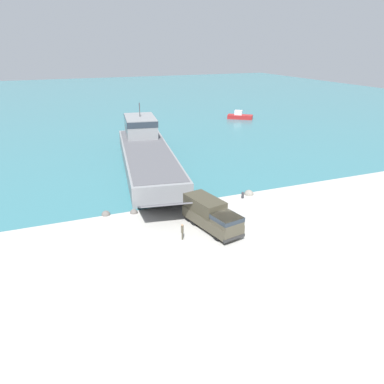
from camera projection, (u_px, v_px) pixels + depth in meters
The scene contains 10 objects.
ground_plane at pixel (224, 226), 39.05m from camera, with size 240.00×240.00×0.00m, color #B7B5AD.
water_surface at pixel (92, 101), 122.95m from camera, with size 240.00×180.00×0.01m, color teal.
landing_craft at pixel (146, 150), 59.31m from camera, with size 12.34×36.90×8.28m.
military_truck at pixel (211, 215), 38.15m from camera, with size 3.95×7.80×2.96m.
soldier_on_ramp at pixel (182, 231), 36.18m from camera, with size 0.39×0.50×1.64m.
moored_boat_a at pixel (240, 116), 94.30m from camera, with size 6.39×5.53×2.10m.
mooring_bollard at pixel (243, 195), 46.03m from camera, with size 0.36×0.36×0.83m.
shoreline_rock_a at pixel (106, 215), 41.69m from camera, with size 0.97×0.97×0.97m, color #66605B.
shoreline_rock_b at pixel (134, 213), 42.20m from camera, with size 0.90×0.90×0.90m, color #66605B.
shoreline_rock_c at pixel (249, 194), 47.32m from camera, with size 1.18×1.18×1.18m, color gray.
Camera 1 is at (-16.15, -31.15, 17.82)m, focal length 35.00 mm.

